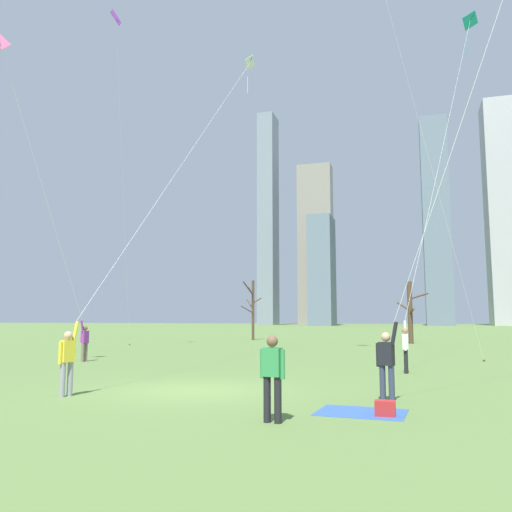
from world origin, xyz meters
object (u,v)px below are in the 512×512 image
Objects in this scene: kite_flyer_foreground_left_teal at (421,267)px; kite_flyer_midfield_left_white at (115,281)px; kite_flyer_far_back_pink at (76,312)px; bare_tree_far_right_edge at (252,307)px; bare_tree_center at (410,310)px; bystander_watching_nearby at (272,374)px; kite_flyer_midfield_center_orange at (425,244)px; picnic_spot at (375,410)px; distant_kite_low_near_trees_purple at (117,46)px.

kite_flyer_foreground_left_teal is 11.90m from kite_flyer_midfield_left_white.
bare_tree_far_right_edge is at bearing 89.09° from kite_flyer_far_back_pink.
kite_flyer_foreground_left_teal is 21.58m from bare_tree_center.
kite_flyer_foreground_left_teal is at bearing 75.78° from bystander_watching_nearby.
bystander_watching_nearby is (11.94, -10.61, -1.33)m from kite_flyer_far_back_pink.
kite_flyer_midfield_left_white is (6.12, -6.77, 0.80)m from kite_flyer_far_back_pink.
kite_flyer_midfield_center_orange is 3.40× the size of bare_tree_center.
kite_flyer_midfield_left_white is 3.09× the size of bare_tree_far_right_edge.
kite_flyer_midfield_center_orange reaches higher than picnic_spot.
bare_tree_center is (-0.53, 21.53, -1.37)m from kite_flyer_foreground_left_teal.
bare_tree_far_right_edge is (-13.31, 35.04, 2.88)m from picnic_spot.
kite_flyer_far_back_pink is at bearing -122.38° from bare_tree_center.
kite_flyer_far_back_pink is at bearing 132.10° from kite_flyer_midfield_left_white.
bare_tree_center is (-0.47, 30.31, -1.07)m from kite_flyer_midfield_center_orange.
distant_kite_low_near_trees_purple is at bearing 139.57° from kite_flyer_midfield_center_orange.
bare_tree_center is at bearing 88.79° from picnic_spot.
distant_kite_low_near_trees_purple reaches higher than bystander_watching_nearby.
distant_kite_low_near_trees_purple is at bearing 134.92° from picnic_spot.
bare_tree_far_right_edge is at bearing 167.40° from bare_tree_center.
distant_kite_low_near_trees_purple is 28.77m from bare_tree_center.
kite_flyer_midfield_center_orange is 8.81m from kite_flyer_midfield_left_white.
kite_flyer_midfield_center_orange is 28.93m from distant_kite_low_near_trees_purple.
bare_tree_center reaches higher than picnic_spot.
distant_kite_low_near_trees_purple is (-3.45, 8.01, 17.50)m from kite_flyer_far_back_pink.
kite_flyer_midfield_left_white is 7.30m from bystander_watching_nearby.
picnic_spot is (7.60, -2.44, -2.95)m from kite_flyer_midfield_left_white.
bystander_watching_nearby is at bearing -104.22° from kite_flyer_foreground_left_teal.
kite_flyer_far_back_pink is 7.05× the size of picnic_spot.
kite_flyer_foreground_left_teal reaches higher than bare_tree_far_right_edge.
picnic_spot is (-1.15, -1.61, -3.59)m from kite_flyer_midfield_center_orange.
kite_flyer_midfield_left_white is at bearing -57.07° from distant_kite_low_near_trees_purple.
kite_flyer_foreground_left_teal is at bearing -88.58° from bare_tree_center.
distant_kite_low_near_trees_purple is (-18.32, 15.61, 16.06)m from kite_flyer_midfield_center_orange.
kite_flyer_midfield_center_orange is 0.76× the size of distant_kite_low_near_trees_purple.
kite_flyer_midfield_center_orange is at bearing -5.45° from kite_flyer_midfield_left_white.
kite_flyer_midfield_center_orange reaches higher than bare_tree_far_right_edge.
kite_flyer_foreground_left_teal is at bearing 42.03° from kite_flyer_midfield_left_white.
distant_kite_low_near_trees_purple reaches higher than bare_tree_center.
kite_flyer_foreground_left_teal reaches higher than kite_flyer_far_back_pink.
kite_flyer_midfield_left_white is at bearing 174.55° from kite_flyer_midfield_center_orange.
distant_kite_low_near_trees_purple is at bearing 122.93° from kite_flyer_midfield_left_white.
kite_flyer_foreground_left_teal is 3.53× the size of bare_tree_far_right_edge.
bare_tree_far_right_edge is (-5.71, 32.60, -0.07)m from kite_flyer_midfield_left_white.
bare_tree_center is (2.45, 33.32, 1.70)m from bystander_watching_nearby.
kite_flyer_foreground_left_teal is 0.88× the size of distant_kite_low_near_trees_purple.
kite_flyer_midfield_center_orange is 1.24× the size of kite_flyer_far_back_pink.
kite_flyer_midfield_center_orange is 36.43m from bare_tree_far_right_edge.
bare_tree_center is at bearing 85.79° from bystander_watching_nearby.
kite_flyer_midfield_left_white reaches higher than bare_tree_center.
kite_flyer_midfield_center_orange is 16.76m from kite_flyer_far_back_pink.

